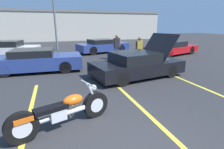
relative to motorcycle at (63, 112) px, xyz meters
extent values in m
cube|color=yellow|center=(-0.86, 0.74, -0.40)|extent=(0.12, 5.47, 0.01)
cube|color=yellow|center=(2.22, 0.74, -0.40)|extent=(0.12, 5.47, 0.01)
cube|color=yellow|center=(5.30, 0.74, -0.40)|extent=(0.12, 5.47, 0.01)
cube|color=beige|center=(1.18, 25.27, 1.79)|extent=(32.00, 4.00, 4.40)
cube|color=slate|center=(1.18, 25.27, 3.84)|extent=(32.00, 4.20, 0.30)
cylinder|color=slate|center=(0.27, 13.81, 3.81)|extent=(0.18, 0.18, 8.44)
cylinder|color=black|center=(0.85, 0.29, -0.07)|extent=(0.70, 0.38, 0.68)
cylinder|color=black|center=(-0.83, -0.29, -0.07)|extent=(0.70, 0.38, 0.68)
cylinder|color=silver|center=(0.85, 0.29, -0.07)|extent=(0.41, 0.28, 0.37)
cylinder|color=silver|center=(-0.83, -0.29, -0.07)|extent=(0.41, 0.28, 0.37)
cylinder|color=silver|center=(0.01, 0.00, -0.05)|extent=(1.47, 0.61, 0.12)
cube|color=silver|center=(-0.12, -0.04, -0.01)|extent=(0.42, 0.35, 0.28)
ellipsoid|color=orange|center=(0.26, 0.09, 0.23)|extent=(0.57, 0.43, 0.26)
cube|color=black|center=(-0.24, -0.09, 0.17)|extent=(0.78, 0.49, 0.10)
cube|color=orange|center=(-0.79, -0.28, 0.12)|extent=(0.43, 0.33, 0.10)
cylinder|color=silver|center=(0.76, 0.26, 0.26)|extent=(0.31, 0.17, 0.63)
cylinder|color=silver|center=(0.66, 0.23, 0.55)|extent=(0.26, 0.67, 0.04)
sphere|color=silver|center=(0.81, 0.28, 0.41)|extent=(0.16, 0.16, 0.16)
cylinder|color=silver|center=(-0.41, -0.03, -0.11)|extent=(1.12, 0.47, 0.09)
cube|color=black|center=(3.56, 3.34, 0.04)|extent=(4.48, 2.58, 0.56)
cube|color=black|center=(3.40, 3.31, 0.53)|extent=(2.16, 2.02, 0.43)
cylinder|color=black|center=(5.00, 2.70, -0.11)|extent=(0.63, 0.31, 0.60)
cylinder|color=black|center=(4.72, 4.39, -0.11)|extent=(0.63, 0.31, 0.60)
cylinder|color=black|center=(2.41, 2.28, -0.11)|extent=(0.63, 0.31, 0.60)
cylinder|color=black|center=(2.13, 3.97, -0.11)|extent=(0.63, 0.31, 0.60)
cube|color=black|center=(4.76, 3.53, 0.93)|extent=(1.15, 1.89, 1.24)
cube|color=#4C4C51|center=(4.71, 3.52, 0.28)|extent=(0.76, 1.14, 0.28)
cube|color=red|center=(9.07, 8.11, 0.03)|extent=(5.09, 3.22, 0.51)
cube|color=black|center=(8.89, 8.06, 0.49)|extent=(2.55, 2.24, 0.40)
cylinder|color=black|center=(10.72, 7.79, -0.08)|extent=(0.70, 0.41, 0.67)
cylinder|color=black|center=(10.23, 9.34, -0.08)|extent=(0.70, 0.41, 0.67)
cylinder|color=black|center=(7.92, 6.89, -0.08)|extent=(0.70, 0.41, 0.67)
cylinder|color=black|center=(7.42, 8.44, -0.08)|extent=(0.70, 0.41, 0.67)
cube|color=white|center=(-3.21, 11.30, 0.07)|extent=(4.30, 2.59, 0.57)
cube|color=black|center=(-3.37, 11.33, 0.58)|extent=(2.08, 2.02, 0.43)
cylinder|color=black|center=(-2.13, 10.25, -0.05)|extent=(0.74, 0.34, 0.71)
cylinder|color=black|center=(-1.84, 11.93, -0.05)|extent=(0.74, 0.34, 0.71)
cube|color=navy|center=(4.04, 10.98, 0.09)|extent=(4.70, 2.79, 0.61)
cube|color=black|center=(3.87, 10.94, 0.57)|extent=(2.30, 2.05, 0.36)
cylinder|color=black|center=(5.55, 10.51, -0.05)|extent=(0.74, 0.38, 0.71)
cylinder|color=black|center=(5.18, 12.08, -0.05)|extent=(0.74, 0.38, 0.71)
cylinder|color=black|center=(2.90, 9.89, -0.05)|extent=(0.74, 0.38, 0.71)
cylinder|color=black|center=(2.53, 11.45, -0.05)|extent=(0.74, 0.38, 0.71)
cube|color=navy|center=(-0.94, 5.87, 0.08)|extent=(4.54, 2.08, 0.65)
cube|color=black|center=(-1.11, 5.88, 0.58)|extent=(2.09, 1.76, 0.34)
cylinder|color=black|center=(0.40, 4.99, -0.10)|extent=(0.63, 0.25, 0.62)
cylinder|color=black|center=(0.49, 6.60, -0.10)|extent=(0.63, 0.25, 0.62)
cylinder|color=black|center=(-2.36, 5.14, -0.10)|extent=(0.63, 0.25, 0.62)
cylinder|color=black|center=(-2.27, 6.75, -0.10)|extent=(0.63, 0.25, 0.62)
cylinder|color=brown|center=(5.02, 6.20, -0.02)|extent=(0.12, 0.12, 0.78)
cylinder|color=brown|center=(5.22, 6.20, -0.02)|extent=(0.12, 0.12, 0.78)
cube|color=#B29933|center=(5.12, 6.20, 0.68)|extent=(0.36, 0.20, 0.62)
cylinder|color=brown|center=(4.90, 6.20, 0.71)|extent=(0.08, 0.08, 0.56)
cylinder|color=brown|center=(5.34, 6.20, 0.71)|extent=(0.08, 0.08, 0.56)
sphere|color=brown|center=(5.12, 6.20, 1.10)|extent=(0.21, 0.21, 0.21)
cylinder|color=brown|center=(3.96, 7.50, 0.01)|extent=(0.12, 0.12, 0.84)
cylinder|color=brown|center=(4.16, 7.50, 0.01)|extent=(0.12, 0.12, 0.84)
cube|color=#26262D|center=(4.06, 7.50, 0.76)|extent=(0.36, 0.20, 0.66)
cylinder|color=#9E704C|center=(3.84, 7.50, 0.79)|extent=(0.08, 0.08, 0.60)
cylinder|color=#9E704C|center=(4.28, 7.50, 0.79)|extent=(0.08, 0.08, 0.60)
sphere|color=#9E704C|center=(4.06, 7.50, 1.20)|extent=(0.23, 0.23, 0.23)
camera|label=1|loc=(-0.07, -3.84, 1.96)|focal=28.00mm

